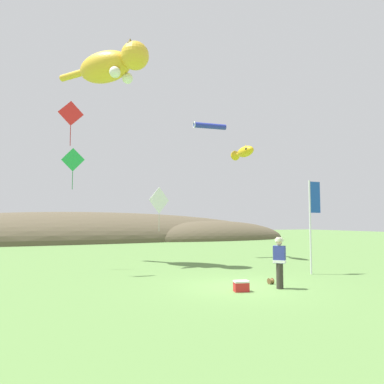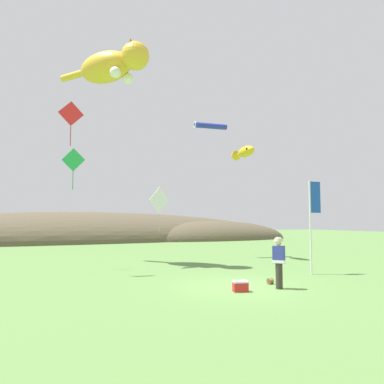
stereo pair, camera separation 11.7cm
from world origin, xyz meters
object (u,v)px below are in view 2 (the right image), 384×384
Objects in this scene: kite_diamond_white at (159,200)px; kite_diamond_red at (71,114)px; kite_fish_windsock at (244,152)px; kite_spool at (270,281)px; picnic_cooler at (240,286)px; festival_banner_pole at (313,212)px; kite_giant_cat at (112,66)px; kite_tube_streamer at (210,126)px; festival_attendant at (279,261)px; kite_diamond_green at (73,160)px.

kite_diamond_white is 5.96m from kite_diamond_red.
kite_diamond_red reaches higher than kite_fish_windsock.
kite_spool is 1.94m from picnic_cooler.
kite_spool is at bearing -159.78° from festival_banner_pole.
kite_giant_cat reaches higher than kite_tube_streamer.
kite_giant_cat reaches higher than kite_diamond_white.
kite_diamond_white is (-0.09, 7.28, 3.19)m from picnic_cooler.
kite_diamond_green reaches higher than festival_attendant.
kite_spool is at bearing -106.65° from kite_tube_streamer.
kite_diamond_red is at bearing -129.14° from kite_giant_cat.
kite_diamond_green is at bearing 127.52° from kite_spool.
kite_diamond_green is at bearing -176.98° from kite_fish_windsock.
picnic_cooler is 0.22× the size of kite_fish_windsock.
kite_giant_cat reaches higher than kite_fish_windsock.
kite_fish_windsock reaches higher than festival_attendant.
kite_diamond_green is at bearing -153.90° from kite_giant_cat.
kite_giant_cat is at bearing 131.43° from kite_diamond_white.
festival_banner_pole reaches higher than picnic_cooler.
kite_diamond_red reaches higher than festival_attendant.
kite_diamond_red is (-9.83, 4.48, 4.38)m from festival_banner_pole.
kite_tube_streamer reaches higher than kite_spool.
picnic_cooler is 14.58m from kite_giant_cat.
kite_tube_streamer is (3.30, 10.90, 7.64)m from festival_attendant.
festival_attendant is at bearing -77.99° from kite_diamond_white.
kite_diamond_green reaches higher than festival_banner_pole.
festival_banner_pole is 0.72× the size of kite_giant_cat.
festival_attendant is 0.69× the size of kite_fish_windsock.
kite_fish_windsock reaches higher than kite_spool.
kite_diamond_green is (-2.10, -1.03, -5.62)m from kite_giant_cat.
kite_diamond_green is at bearing 116.23° from picnic_cooler.
festival_attendant is 4.60m from festival_banner_pole.
festival_banner_pole is 2.00× the size of kite_diamond_green.
kite_tube_streamer reaches higher than kite_fish_windsock.
festival_banner_pole is at bearing -99.61° from kite_fish_windsock.
kite_diamond_white is 1.09× the size of kite_diamond_green.
festival_attendant is 0.31× the size of kite_giant_cat.
kite_diamond_green is at bearing 123.20° from festival_attendant.
kite_tube_streamer is 7.94m from kite_diamond_white.
kite_tube_streamer reaches higher than kite_diamond_red.
kite_spool is 0.04× the size of kite_giant_cat.
kite_diamond_white is at bearing -17.08° from kite_diamond_green.
kite_diamond_red reaches higher than picnic_cooler.
festival_banner_pole is 8.27m from kite_fish_windsock.
picnic_cooler is 10.84m from kite_diamond_green.
festival_attendant is at bearing -56.80° from kite_diamond_green.
kite_tube_streamer is at bearing 65.95° from picnic_cooler.
festival_banner_pole is 1.82× the size of kite_tube_streamer.
kite_tube_streamer is 10.49m from kite_diamond_red.
kite_diamond_white is 4.74m from kite_diamond_green.
kite_giant_cat is at bearing 176.84° from kite_fish_windsock.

